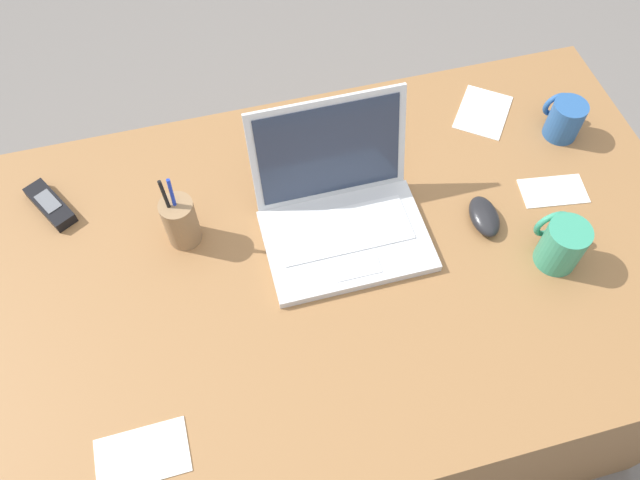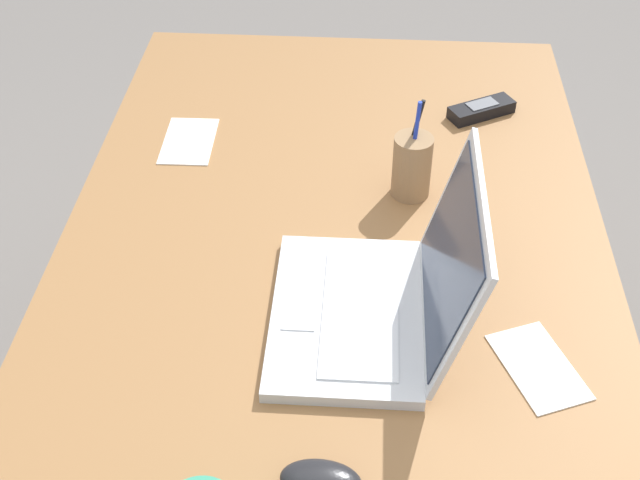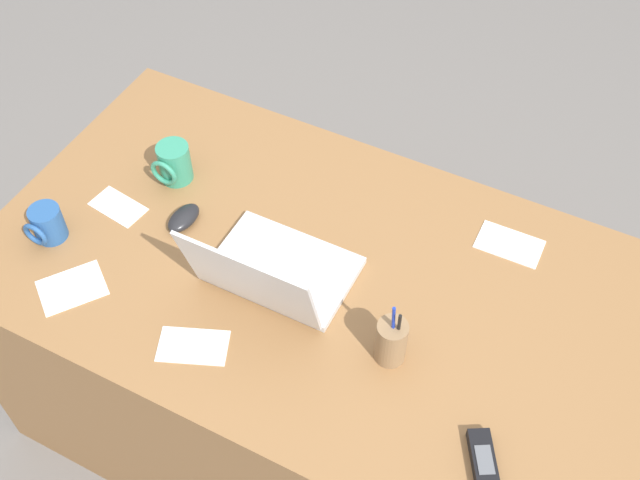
# 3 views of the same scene
# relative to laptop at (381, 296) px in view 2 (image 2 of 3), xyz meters

# --- Properties ---
(desk) EXTENTS (1.57, 0.88, 0.74)m
(desk) POSITION_rel_laptop_xyz_m (-0.08, -0.08, -0.42)
(desk) COLOR olive
(desk) RESTS_ON ground
(laptop) EXTENTS (0.32, 0.28, 0.24)m
(laptop) POSITION_rel_laptop_xyz_m (0.00, 0.00, 0.00)
(laptop) COLOR silver
(laptop) RESTS_ON desk
(cordless_phone) EXTENTS (0.10, 0.13, 0.03)m
(cordless_phone) POSITION_rel_laptop_xyz_m (-0.56, 0.19, -0.04)
(cordless_phone) COLOR black
(cordless_phone) RESTS_ON desk
(pen_holder) EXTENTS (0.07, 0.07, 0.18)m
(pen_holder) POSITION_rel_laptop_xyz_m (-0.31, 0.05, 0.01)
(pen_holder) COLOR olive
(pen_holder) RESTS_ON desk
(paper_note_near_laptop) EXTENTS (0.15, 0.09, 0.00)m
(paper_note_near_laptop) POSITION_rel_laptop_xyz_m (-0.44, -0.36, -0.05)
(paper_note_near_laptop) COLOR white
(paper_note_near_laptop) RESTS_ON desk
(paper_note_front) EXTENTS (0.17, 0.14, 0.00)m
(paper_note_front) POSITION_rel_laptop_xyz_m (0.07, 0.22, -0.05)
(paper_note_front) COLOR white
(paper_note_front) RESTS_ON desk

